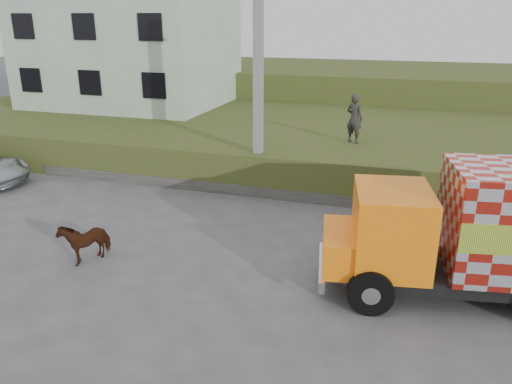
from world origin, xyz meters
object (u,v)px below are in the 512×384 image
(cow, at_px, (85,240))
(pedestrian, at_px, (354,119))
(utility_pole, at_px, (258,80))
(cargo_truck, at_px, (500,233))

(cow, distance_m, pedestrian, 11.05)
(cow, xyz_separation_m, pedestrian, (5.80, 9.21, 1.88))
(utility_pole, xyz_separation_m, cargo_truck, (7.34, -5.36, -2.46))
(cargo_truck, xyz_separation_m, pedestrian, (-4.28, 7.98, 0.83))
(utility_pole, distance_m, pedestrian, 4.35)
(cargo_truck, height_order, cow, cargo_truck)
(utility_pole, height_order, cargo_truck, utility_pole)
(utility_pole, bearing_deg, pedestrian, 40.61)
(cow, height_order, pedestrian, pedestrian)
(cargo_truck, distance_m, pedestrian, 9.10)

